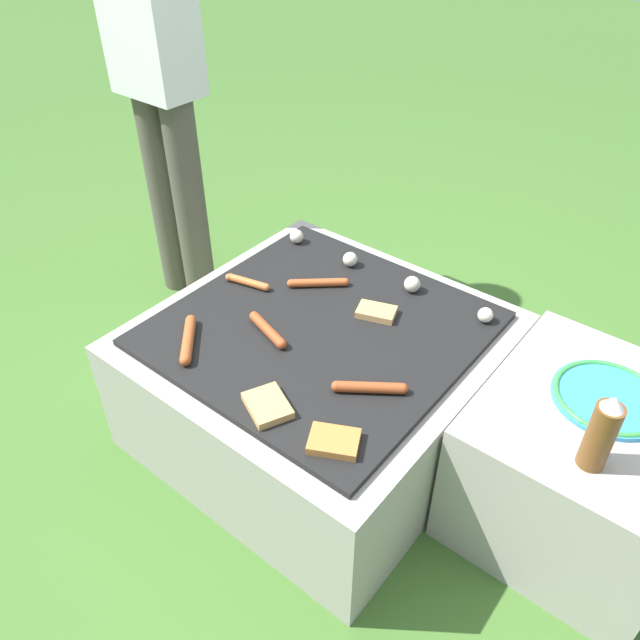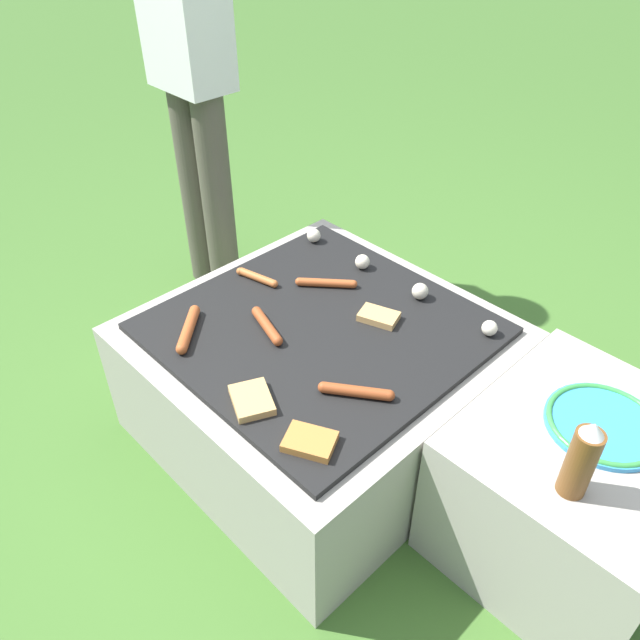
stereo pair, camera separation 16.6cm
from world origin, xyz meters
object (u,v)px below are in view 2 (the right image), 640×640
plate_colorful (604,424)px  condiment_bottle (581,460)px  person_standing (188,43)px  sausage_front_center (356,391)px

plate_colorful → condiment_bottle: condiment_bottle is taller
person_standing → sausage_front_center: (1.12, -0.37, -0.51)m
sausage_front_center → condiment_bottle: bearing=13.5°
sausage_front_center → person_standing: bearing=161.6°
plate_colorful → condiment_bottle: size_ratio=1.33×
sausage_front_center → plate_colorful: 0.56m
sausage_front_center → plate_colorful: size_ratio=0.59×
person_standing → plate_colorful: bearing=-1.6°
plate_colorful → condiment_bottle: (0.03, -0.21, 0.08)m
plate_colorful → sausage_front_center: bearing=-144.2°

